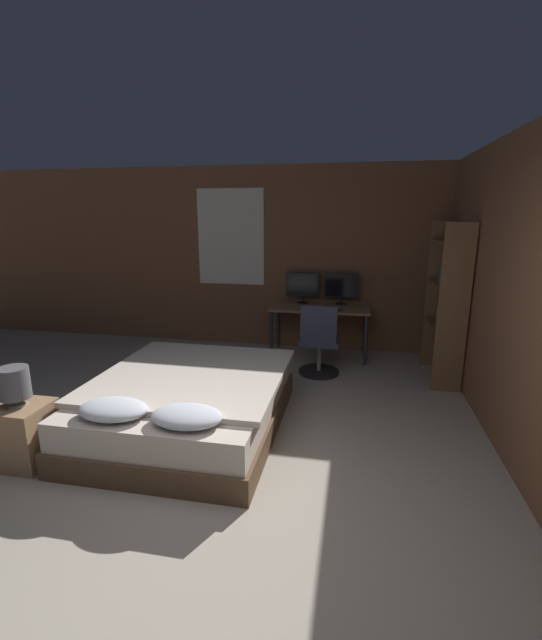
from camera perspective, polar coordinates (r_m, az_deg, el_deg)
The scene contains 13 objects.
ground_plane at distance 3.02m, azimuth -9.54°, elevation -27.83°, with size 20.00×20.00×0.00m, color #9E9384.
wall_back at distance 6.46m, azimuth 3.38°, elevation 8.15°, with size 12.00×0.08×2.70m.
wall_side_right at distance 3.87m, azimuth 30.72°, elevation 2.27°, with size 0.06×12.00×2.70m.
bed at distance 4.21m, azimuth -10.83°, elevation -10.78°, with size 1.71×2.08×0.60m.
nightstand at distance 4.15m, azimuth -30.26°, elevation -12.99°, with size 0.45×0.40×0.51m.
bedside_lamp at distance 3.98m, azimuth -31.04°, elevation -7.26°, with size 0.23×0.23×0.32m.
desk at distance 6.13m, azimuth 6.52°, elevation 0.98°, with size 1.40×0.67×0.72m.
monitor_left at distance 6.32m, azimuth 4.25°, elevation 4.61°, with size 0.49×0.16×0.46m.
monitor_right at distance 6.28m, azimuth 9.33°, elevation 4.40°, with size 0.49×0.16×0.46m.
keyboard at distance 5.89m, azimuth 6.35°, elevation 1.38°, with size 0.39×0.13×0.02m.
computer_mouse at distance 5.87m, azimuth 9.14°, elevation 1.34°, with size 0.07×0.05×0.04m.
office_chair at distance 5.44m, azimuth 6.43°, elevation -3.43°, with size 0.52×0.52×0.94m.
bookshelf at distance 5.48m, azimuth 22.52°, elevation 2.98°, with size 0.33×0.91×1.92m.
Camera 1 is at (0.87, -2.09, 2.00)m, focal length 24.00 mm.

